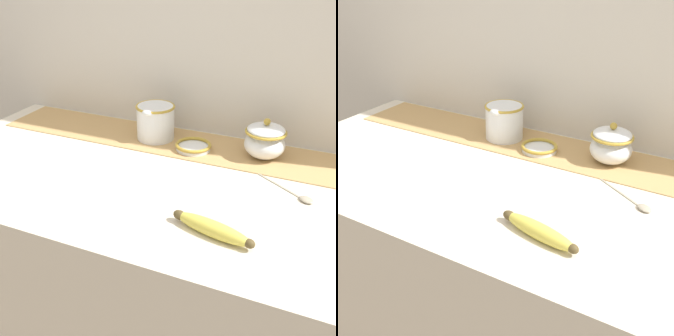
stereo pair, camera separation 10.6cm
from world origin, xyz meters
The scene contains 8 objects.
countertop centered at (0.00, 0.00, 0.44)m, with size 1.44×0.68×0.88m, color beige.
back_wall centered at (0.00, 0.36, 1.20)m, with size 2.24×0.04×2.40m, color silver.
table_runner centered at (0.00, 0.22, 0.88)m, with size 1.32×0.21×0.00m, color tan.
cream_pitcher centered at (-0.14, 0.23, 0.94)m, with size 0.12×0.14×0.11m.
sugar_bowl centered at (0.20, 0.22, 0.93)m, with size 0.12×0.12×0.12m.
small_dish centered at (0.00, 0.19, 0.89)m, with size 0.11×0.11×0.02m.
banana centered at (0.19, -0.19, 0.89)m, with size 0.20×0.08×0.04m.
spoon centered at (0.34, 0.04, 0.88)m, with size 0.17×0.12×0.01m.
Camera 2 is at (0.49, -0.84, 1.41)m, focal length 45.00 mm.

